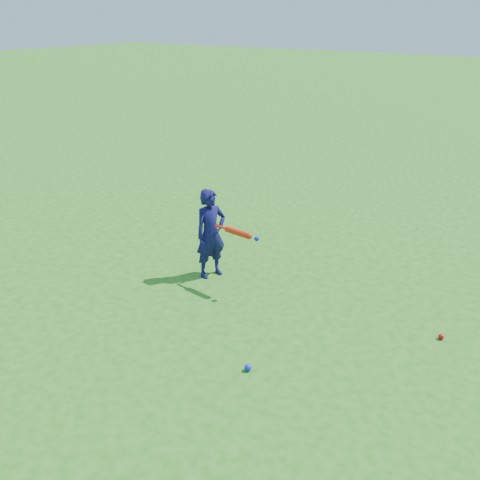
# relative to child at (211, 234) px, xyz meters

# --- Properties ---
(ground) EXTENTS (80.00, 80.00, 0.00)m
(ground) POSITION_rel_child_xyz_m (-0.30, 0.01, -0.60)
(ground) COLOR #236B19
(ground) RESTS_ON ground
(child) EXTENTS (0.43, 0.51, 1.19)m
(child) POSITION_rel_child_xyz_m (0.00, 0.00, 0.00)
(child) COLOR #13104A
(child) RESTS_ON ground
(ground_ball_red) EXTENTS (0.06, 0.06, 0.06)m
(ground_ball_red) POSITION_rel_child_xyz_m (2.96, 0.15, -0.57)
(ground_ball_red) COLOR red
(ground_ball_red) RESTS_ON ground
(ground_ball_blue) EXTENTS (0.07, 0.07, 0.07)m
(ground_ball_blue) POSITION_rel_child_xyz_m (1.53, -1.47, -0.56)
(ground_ball_blue) COLOR #0C23D6
(ground_ball_blue) RESTS_ON ground
(bat_swing) EXTENTS (0.68, 0.13, 0.08)m
(bat_swing) POSITION_rel_child_xyz_m (0.52, -0.11, 0.17)
(bat_swing) COLOR red
(bat_swing) RESTS_ON ground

